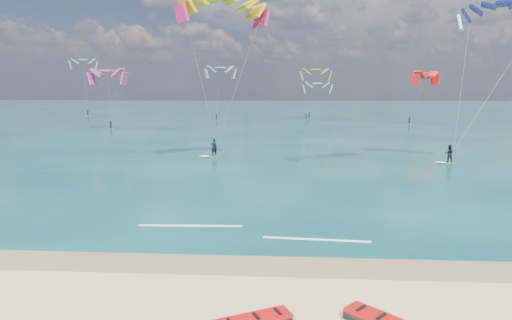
{
  "coord_description": "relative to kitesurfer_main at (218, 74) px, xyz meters",
  "views": [
    {
      "loc": [
        3.74,
        -15.36,
        7.58
      ],
      "look_at": [
        2.24,
        8.0,
        3.7
      ],
      "focal_mm": 32.0,
      "sensor_mm": 36.0,
      "label": 1
    }
  ],
  "objects": [
    {
      "name": "ground",
      "position": [
        2.67,
        11.61,
        -8.62
      ],
      "size": [
        320.0,
        320.0,
        0.0
      ],
      "primitive_type": "plane",
      "color": "tan",
      "rests_on": "ground"
    },
    {
      "name": "wet_sand_strip",
      "position": [
        2.67,
        -25.39,
        -8.62
      ],
      "size": [
        320.0,
        2.4,
        0.01
      ],
      "primitive_type": "cube",
      "color": "brown",
      "rests_on": "ground"
    },
    {
      "name": "sea",
      "position": [
        2.67,
        75.61,
        -8.6
      ],
      "size": [
        320.0,
        200.0,
        0.04
      ],
      "primitive_type": "cube",
      "color": "#093133",
      "rests_on": "ground"
    },
    {
      "name": "kitesurfer_main",
      "position": [
        0.0,
        0.0,
        0.0
      ],
      "size": [
        9.06,
        10.49,
        16.63
      ],
      "rotation": [
        0.0,
        0.0,
        0.78
      ],
      "color": "#A5CD18",
      "rests_on": "sea"
    },
    {
      "name": "kitesurfer_far",
      "position": [
        23.78,
        -0.45,
        -0.16
      ],
      "size": [
        8.7,
        5.79,
        15.85
      ],
      "rotation": [
        0.0,
        0.0,
        0.0
      ],
      "color": "yellow",
      "rests_on": "sea"
    },
    {
      "name": "shoreline_foam",
      "position": [
        4.57,
        -21.17,
        -8.58
      ],
      "size": [
        12.14,
        2.33,
        0.01
      ],
      "color": "white",
      "rests_on": "ground"
    },
    {
      "name": "distant_kites",
      "position": [
        -4.67,
        49.11,
        -3.3
      ],
      "size": [
        78.57,
        36.47,
        13.33
      ],
      "color": "#4D8D1B",
      "rests_on": "ground"
    }
  ]
}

